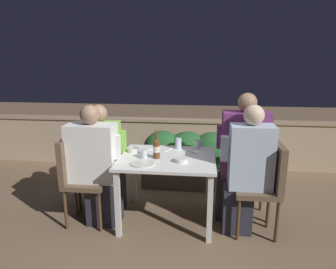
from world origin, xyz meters
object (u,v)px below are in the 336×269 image
(person_green_blouse, at_px, (104,159))
(chair_right_near, at_px, (267,180))
(chair_left_far, at_px, (87,163))
(potted_plant, at_px, (89,155))
(chair_right_far, at_px, (259,170))
(person_purple_stripe, at_px, (241,158))
(person_blue_shirt, at_px, (246,170))
(beer_bottle, at_px, (156,148))
(chair_left_near, at_px, (78,172))
(person_white_polo, at_px, (96,166))

(person_green_blouse, relative_size, chair_right_near, 1.33)
(chair_left_far, bearing_deg, potted_plant, 109.53)
(chair_right_near, distance_m, chair_right_far, 0.26)
(chair_left_far, height_order, person_purple_stripe, person_purple_stripe)
(chair_right_near, xyz_separation_m, person_blue_shirt, (-0.20, -0.00, 0.09))
(person_purple_stripe, height_order, potted_plant, person_purple_stripe)
(beer_bottle, relative_size, potted_plant, 0.41)
(chair_right_far, xyz_separation_m, beer_bottle, (-1.05, -0.18, 0.26))
(chair_right_near, height_order, chair_right_far, same)
(chair_left_near, distance_m, person_blue_shirt, 1.68)
(person_blue_shirt, distance_m, beer_bottle, 0.90)
(chair_left_near, height_order, chair_right_far, same)
(chair_right_near, distance_m, beer_bottle, 1.11)
(chair_right_far, relative_size, beer_bottle, 3.27)
(person_white_polo, distance_m, beer_bottle, 0.64)
(person_white_polo, relative_size, chair_right_far, 1.37)
(chair_left_near, bearing_deg, person_purple_stripe, 8.89)
(chair_left_far, relative_size, person_purple_stripe, 0.67)
(chair_left_near, xyz_separation_m, potted_plant, (-0.25, 0.94, -0.14))
(chair_left_near, height_order, chair_right_near, same)
(potted_plant, bearing_deg, chair_left_far, -70.47)
(chair_left_near, bearing_deg, chair_right_near, 0.15)
(person_green_blouse, xyz_separation_m, person_blue_shirt, (1.49, -0.27, 0.04))
(person_white_polo, bearing_deg, chair_left_far, 126.99)
(person_blue_shirt, distance_m, potted_plant, 2.15)
(person_purple_stripe, distance_m, potted_plant, 2.04)
(person_green_blouse, distance_m, potted_plant, 0.82)
(person_blue_shirt, xyz_separation_m, chair_right_far, (0.17, 0.25, -0.09))
(chair_left_near, bearing_deg, potted_plant, 104.73)
(person_white_polo, relative_size, person_blue_shirt, 0.98)
(chair_left_far, bearing_deg, chair_right_far, -0.56)
(chair_left_near, xyz_separation_m, beer_bottle, (0.80, 0.08, 0.26))
(person_white_polo, bearing_deg, person_green_blouse, 92.10)
(person_green_blouse, height_order, person_purple_stripe, person_purple_stripe)
(person_green_blouse, relative_size, chair_right_far, 1.33)
(person_white_polo, relative_size, chair_right_near, 1.37)
(person_green_blouse, height_order, person_blue_shirt, person_blue_shirt)
(chair_right_near, bearing_deg, beer_bottle, 176.08)
(chair_left_near, xyz_separation_m, person_purple_stripe, (1.65, 0.26, 0.12))
(person_green_blouse, xyz_separation_m, chair_right_near, (1.69, -0.27, -0.05))
(person_white_polo, distance_m, chair_left_far, 0.35)
(chair_right_near, bearing_deg, chair_left_far, 171.79)
(person_white_polo, xyz_separation_m, chair_right_far, (1.65, 0.26, -0.07))
(chair_left_far, bearing_deg, person_blue_shirt, -9.15)
(person_purple_stripe, bearing_deg, potted_plant, 160.21)
(person_white_polo, xyz_separation_m, person_blue_shirt, (1.48, 0.00, 0.02))
(person_blue_shirt, bearing_deg, chair_left_near, -179.84)
(chair_right_near, height_order, person_blue_shirt, person_blue_shirt)
(chair_left_far, bearing_deg, beer_bottle, -13.74)
(chair_left_far, height_order, potted_plant, chair_left_far)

